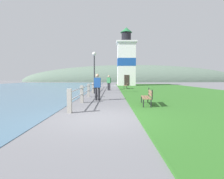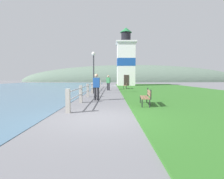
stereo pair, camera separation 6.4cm
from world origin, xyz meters
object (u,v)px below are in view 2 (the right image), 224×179
(lamp_post, at_px, (94,65))
(park_bench_near, at_px, (146,96))
(park_bench_midway, at_px, (126,85))
(person_by_railing, at_px, (108,82))
(person_strolling, at_px, (96,86))
(lighthouse, at_px, (126,61))

(lamp_post, bearing_deg, park_bench_near, -64.04)
(park_bench_midway, relative_size, person_by_railing, 0.93)
(person_strolling, bearing_deg, lamp_post, 11.30)
(park_bench_midway, height_order, lamp_post, lamp_post)
(person_by_railing, bearing_deg, person_strolling, -158.67)
(lamp_post, bearing_deg, person_strolling, -82.00)
(lamp_post, bearing_deg, person_by_railing, 71.82)
(park_bench_near, height_order, lamp_post, lamp_post)
(park_bench_midway, xyz_separation_m, person_by_railing, (-2.25, -2.43, 0.43))
(lighthouse, xyz_separation_m, person_by_railing, (-3.02, -12.26, -3.66))
(person_strolling, height_order, lamp_post, lamp_post)
(park_bench_near, relative_size, person_by_railing, 0.95)
(lighthouse, distance_m, lamp_post, 16.93)
(park_bench_near, bearing_deg, park_bench_midway, -83.73)
(park_bench_near, distance_m, park_bench_midway, 13.82)
(park_bench_midway, distance_m, person_strolling, 11.85)
(park_bench_midway, bearing_deg, lighthouse, -90.68)
(person_by_railing, distance_m, lamp_post, 4.57)
(lighthouse, height_order, lamp_post, lighthouse)
(park_bench_near, relative_size, person_strolling, 0.95)
(park_bench_near, relative_size, park_bench_midway, 1.02)
(lamp_post, bearing_deg, lighthouse, 75.06)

